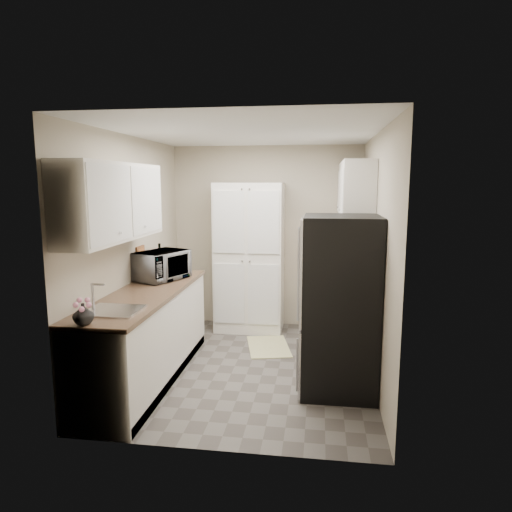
{
  "coord_description": "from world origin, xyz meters",
  "views": [
    {
      "loc": [
        0.73,
        -4.69,
        2.0
      ],
      "look_at": [
        0.05,
        0.15,
        1.21
      ],
      "focal_mm": 32.0,
      "sensor_mm": 36.0,
      "label": 1
    }
  ],
  "objects": [
    {
      "name": "ground",
      "position": [
        0.0,
        0.0,
        0.0
      ],
      "size": [
        3.2,
        3.2,
        0.0
      ],
      "primitive_type": "plane",
      "color": "#56514C",
      "rests_on": "ground"
    },
    {
      "name": "room_shell",
      "position": [
        -0.02,
        -0.01,
        1.63
      ],
      "size": [
        2.64,
        3.24,
        2.52
      ],
      "color": "#B1A38F",
      "rests_on": "ground"
    },
    {
      "name": "pantry_cabinet",
      "position": [
        -0.2,
        1.32,
        1.0
      ],
      "size": [
        0.9,
        0.55,
        2.0
      ],
      "primitive_type": "cube",
      "color": "silver",
      "rests_on": "ground"
    },
    {
      "name": "base_cabinet_left",
      "position": [
        -0.99,
        -0.43,
        0.44
      ],
      "size": [
        0.6,
        2.3,
        0.88
      ],
      "primitive_type": "cube",
      "color": "silver",
      "rests_on": "ground"
    },
    {
      "name": "countertop_left",
      "position": [
        -0.99,
        -0.43,
        0.9
      ],
      "size": [
        0.63,
        2.33,
        0.04
      ],
      "primitive_type": "cube",
      "color": "brown",
      "rests_on": "base_cabinet_left"
    },
    {
      "name": "base_cabinet_right",
      "position": [
        0.99,
        1.19,
        0.44
      ],
      "size": [
        0.6,
        0.8,
        0.88
      ],
      "primitive_type": "cube",
      "color": "silver",
      "rests_on": "ground"
    },
    {
      "name": "countertop_right",
      "position": [
        0.99,
        1.19,
        0.9
      ],
      "size": [
        0.63,
        0.83,
        0.04
      ],
      "primitive_type": "cube",
      "color": "brown",
      "rests_on": "base_cabinet_right"
    },
    {
      "name": "electric_range",
      "position": [
        0.97,
        0.39,
        0.48
      ],
      "size": [
        0.71,
        0.78,
        1.13
      ],
      "color": "#B7B7BC",
      "rests_on": "ground"
    },
    {
      "name": "refrigerator",
      "position": [
        0.94,
        -0.41,
        0.85
      ],
      "size": [
        0.7,
        0.72,
        1.7
      ],
      "primitive_type": "cube",
      "color": "#B7B7BC",
      "rests_on": "ground"
    },
    {
      "name": "microwave",
      "position": [
        -1.02,
        0.15,
        1.08
      ],
      "size": [
        0.59,
        0.69,
        0.32
      ],
      "primitive_type": "imported",
      "rotation": [
        0.0,
        0.0,
        1.17
      ],
      "color": "#A7A8AC",
      "rests_on": "countertop_left"
    },
    {
      "name": "wine_bottle",
      "position": [
        -1.14,
        0.43,
        1.09
      ],
      "size": [
        0.09,
        0.09,
        0.34
      ],
      "primitive_type": "cylinder",
      "color": "black",
      "rests_on": "countertop_left"
    },
    {
      "name": "flower_vase",
      "position": [
        -1.06,
        -1.52,
        1.0
      ],
      "size": [
        0.19,
        0.19,
        0.17
      ],
      "primitive_type": "imported",
      "rotation": [
        0.0,
        0.0,
        0.23
      ],
      "color": "silver",
      "rests_on": "countertop_left"
    },
    {
      "name": "cutting_board",
      "position": [
        -0.99,
        0.7,
        1.05
      ],
      "size": [
        0.1,
        0.2,
        0.26
      ],
      "primitive_type": "cube",
      "rotation": [
        0.0,
        0.0,
        0.43
      ],
      "color": "#377E33",
      "rests_on": "countertop_left"
    },
    {
      "name": "toaster_oven",
      "position": [
        1.09,
        1.2,
        1.04
      ],
      "size": [
        0.34,
        0.43,
        0.25
      ],
      "primitive_type": "cube",
      "rotation": [
        0.0,
        0.0,
        0.01
      ],
      "color": "#A5A4A9",
      "rests_on": "countertop_right"
    },
    {
      "name": "fruit_basket",
      "position": [
        1.09,
        1.2,
        1.23
      ],
      "size": [
        0.33,
        0.33,
        0.12
      ],
      "primitive_type": null,
      "rotation": [
        0.0,
        0.0,
        -0.15
      ],
      "color": "orange",
      "rests_on": "toaster_oven"
    },
    {
      "name": "kitchen_mat",
      "position": [
        0.14,
        0.64,
        0.01
      ],
      "size": [
        0.64,
        0.86,
        0.01
      ],
      "primitive_type": "cube",
      "rotation": [
        0.0,
        0.0,
        0.22
      ],
      "color": "beige",
      "rests_on": "ground"
    }
  ]
}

